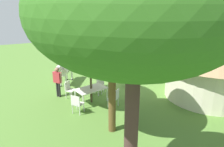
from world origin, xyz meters
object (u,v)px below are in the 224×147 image
(patio_dining_table, at_px, (91,90))
(patio_chair_west_end, at_px, (100,83))
(standing_watcher, at_px, (120,55))
(acacia_tree_far_lawn, at_px, (112,42))
(shade_umbrella, at_px, (90,45))
(zebra_by_umbrella, at_px, (146,56))
(striped_lounge_chair, at_px, (131,82))
(thatched_hut, at_px, (212,55))
(patio_chair_near_lawn, at_px, (69,89))
(patio_chair_east_end, at_px, (115,97))
(patio_chair_near_hut, at_px, (77,103))
(acacia_tree_left_background, at_px, (135,15))
(guest_beside_umbrella, at_px, (58,79))
(zebra_nearest_camera, at_px, (109,61))
(zebra_toward_hut, at_px, (65,69))

(patio_dining_table, relative_size, patio_chair_west_end, 1.84)
(standing_watcher, xyz_separation_m, acacia_tree_far_lawn, (4.24, 7.07, 2.41))
(shade_umbrella, relative_size, zebra_by_umbrella, 1.88)
(striped_lounge_chair, height_order, zebra_by_umbrella, zebra_by_umbrella)
(patio_chair_west_end, distance_m, zebra_by_umbrella, 5.57)
(thatched_hut, bearing_deg, patio_dining_table, -20.43)
(patio_dining_table, height_order, acacia_tree_far_lawn, acacia_tree_far_lawn)
(patio_chair_near_lawn, bearing_deg, patio_chair_east_end, 88.47)
(shade_umbrella, distance_m, patio_chair_near_hut, 2.68)
(patio_chair_near_hut, bearing_deg, patio_chair_west_end, 94.05)
(patio_dining_table, bearing_deg, acacia_tree_left_background, 76.71)
(patio_chair_east_end, xyz_separation_m, acacia_tree_far_lawn, (0.98, 1.66, 2.94))
(shade_umbrella, distance_m, guest_beside_umbrella, 2.71)
(patio_chair_east_end, distance_m, zebra_nearest_camera, 4.62)
(thatched_hut, height_order, acacia_tree_far_lawn, acacia_tree_far_lawn)
(patio_chair_east_end, distance_m, patio_chair_near_hut, 1.80)
(shade_umbrella, bearing_deg, thatched_hut, 159.57)
(patio_chair_near_lawn, xyz_separation_m, acacia_tree_left_background, (0.56, 6.92, 3.98))
(striped_lounge_chair, bearing_deg, patio_chair_east_end, -26.85)
(striped_lounge_chair, bearing_deg, patio_chair_near_hut, -45.45)
(patio_dining_table, height_order, zebra_by_umbrella, zebra_by_umbrella)
(shade_umbrella, xyz_separation_m, patio_chair_west_end, (-0.87, -0.95, -2.35))
(patio_chair_west_end, distance_m, acacia_tree_left_background, 8.28)
(standing_watcher, height_order, acacia_tree_far_lawn, acacia_tree_far_lawn)
(acacia_tree_far_lawn, bearing_deg, patio_chair_near_hut, -66.60)
(striped_lounge_chair, relative_size, zebra_by_umbrella, 0.49)
(zebra_nearest_camera, height_order, zebra_toward_hut, zebra_nearest_camera)
(patio_dining_table, xyz_separation_m, patio_chair_near_lawn, (0.84, -0.97, -0.14))
(patio_chair_east_end, bearing_deg, patio_dining_table, 90.00)
(patio_chair_near_hut, distance_m, standing_watcher, 7.27)
(patio_chair_near_lawn, xyz_separation_m, zebra_toward_hut, (-0.39, -2.16, 0.45))
(zebra_toward_hut, distance_m, acacia_tree_left_background, 9.79)
(guest_beside_umbrella, relative_size, zebra_toward_hut, 0.85)
(patio_chair_west_end, relative_size, standing_watcher, 0.51)
(acacia_tree_far_lawn, bearing_deg, thatched_hut, -174.65)
(patio_chair_near_hut, bearing_deg, patio_chair_near_lawn, 135.77)
(thatched_hut, height_order, guest_beside_umbrella, thatched_hut)
(thatched_hut, height_order, patio_chair_east_end, thatched_hut)
(thatched_hut, bearing_deg, patio_chair_near_hut, -11.07)
(shade_umbrella, xyz_separation_m, patio_chair_near_lawn, (0.84, -0.97, -2.35))
(patio_chair_west_end, xyz_separation_m, zebra_nearest_camera, (-1.65, -2.28, 0.53))
(zebra_toward_hut, bearing_deg, patio_chair_near_lawn, 113.13)
(patio_chair_near_hut, relative_size, zebra_nearest_camera, 0.41)
(standing_watcher, distance_m, acacia_tree_left_background, 12.18)
(striped_lounge_chair, bearing_deg, zebra_toward_hut, -102.83)
(patio_chair_west_end, distance_m, zebra_toward_hut, 2.60)
(patio_chair_near_lawn, relative_size, patio_chair_near_hut, 1.00)
(thatched_hut, xyz_separation_m, patio_chair_near_hut, (6.71, -1.31, -1.73))
(thatched_hut, distance_m, acacia_tree_far_lawn, 6.05)
(patio_dining_table, xyz_separation_m, patio_chair_near_hut, (1.00, 0.82, -0.14))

